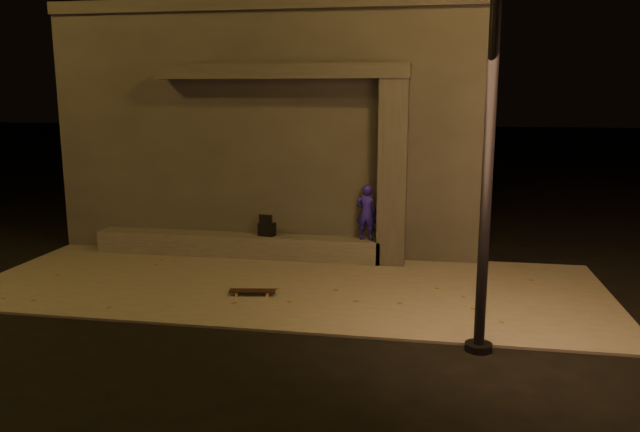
% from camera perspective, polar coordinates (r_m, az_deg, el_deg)
% --- Properties ---
extents(ground, '(120.00, 120.00, 0.00)m').
position_cam_1_polar(ground, '(9.33, -5.75, -10.01)').
color(ground, black).
rests_on(ground, ground).
extents(sidewalk, '(11.00, 4.40, 0.04)m').
position_cam_1_polar(sidewalk, '(11.15, -2.94, -6.30)').
color(sidewalk, '#6A645D').
rests_on(sidewalk, ground).
extents(building, '(9.00, 5.10, 5.22)m').
position_cam_1_polar(building, '(15.27, -2.88, 8.27)').
color(building, '#393734').
rests_on(building, ground).
extents(ledge, '(6.00, 0.55, 0.45)m').
position_cam_1_polar(ledge, '(13.11, -7.62, -2.64)').
color(ledge, '#4C4945').
rests_on(ledge, sidewalk).
extents(column, '(0.55, 0.55, 3.60)m').
position_cam_1_polar(column, '(12.23, 6.66, 3.91)').
color(column, '#393734').
rests_on(column, sidewalk).
extents(canopy, '(5.00, 0.70, 0.28)m').
position_cam_1_polar(canopy, '(12.52, -3.49, 13.03)').
color(canopy, '#393734').
rests_on(canopy, column).
extents(skateboarder, '(0.44, 0.31, 1.12)m').
position_cam_1_polar(skateboarder, '(12.39, 4.27, 0.34)').
color(skateboarder, '#24189D').
rests_on(skateboarder, ledge).
extents(backpack, '(0.36, 0.26, 0.45)m').
position_cam_1_polar(backpack, '(12.84, -4.87, -1.12)').
color(backpack, black).
rests_on(backpack, ledge).
extents(skateboard, '(0.80, 0.32, 0.09)m').
position_cam_1_polar(skateboard, '(10.57, -6.20, -6.84)').
color(skateboard, black).
rests_on(skateboard, sidewalk).
extents(street_lamp_0, '(0.36, 0.36, 7.72)m').
position_cam_1_polar(street_lamp_0, '(8.13, 15.79, 17.80)').
color(street_lamp_0, black).
rests_on(street_lamp_0, ground).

